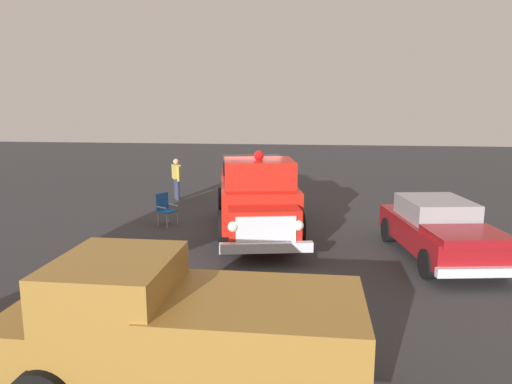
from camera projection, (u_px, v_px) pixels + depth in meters
name	position (u px, v px, depth m)	size (l,w,h in m)	color
ground_plane	(242.00, 226.00, 15.32)	(60.00, 60.00, 0.00)	#333335
vintage_fire_truck	(257.00, 194.00, 14.39)	(3.32, 6.25, 2.59)	black
classic_hot_rod	(440.00, 229.00, 12.08)	(2.50, 4.59, 1.46)	black
parked_pickup	(182.00, 327.00, 6.33)	(4.81, 2.06, 1.90)	black
lawn_chair_by_car	(267.00, 189.00, 18.62)	(0.55, 0.54, 1.02)	#B7BABF
lawn_chair_spare	(165.00, 207.00, 15.46)	(0.68, 0.68, 1.02)	#B7BABF
spectator_standing	(176.00, 176.00, 19.27)	(0.45, 0.59, 1.68)	#2D334C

